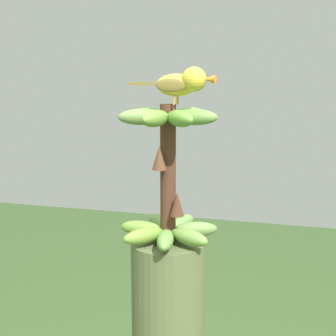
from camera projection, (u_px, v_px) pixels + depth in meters
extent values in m
cylinder|color=#4C2D1E|center=(168.00, 175.00, 1.18)|extent=(0.04, 0.04, 0.36)
ellipsoid|color=#618E3C|center=(159.00, 223.00, 1.27)|extent=(0.10, 0.12, 0.04)
ellipsoid|color=olive|center=(142.00, 228.00, 1.23)|extent=(0.12, 0.05, 0.04)
ellipsoid|color=olive|center=(144.00, 236.00, 1.17)|extent=(0.11, 0.11, 0.04)
ellipsoid|color=#659343|center=(165.00, 240.00, 1.13)|extent=(0.06, 0.12, 0.04)
ellipsoid|color=#6D9840|center=(189.00, 237.00, 1.16)|extent=(0.12, 0.09, 0.04)
ellipsoid|color=olive|center=(195.00, 229.00, 1.21)|extent=(0.12, 0.08, 0.04)
ellipsoid|color=#648B43|center=(182.00, 223.00, 1.27)|extent=(0.07, 0.12, 0.04)
ellipsoid|color=#6B9644|center=(188.00, 115.00, 1.19)|extent=(0.10, 0.12, 0.04)
ellipsoid|color=#5C9847|center=(168.00, 114.00, 1.21)|extent=(0.07, 0.12, 0.04)
ellipsoid|color=#6C9C3F|center=(148.00, 115.00, 1.19)|extent=(0.12, 0.08, 0.04)
ellipsoid|color=olive|center=(142.00, 117.00, 1.13)|extent=(0.12, 0.09, 0.04)
ellipsoid|color=olive|center=(155.00, 118.00, 1.09)|extent=(0.06, 0.12, 0.04)
ellipsoid|color=#619838|center=(180.00, 118.00, 1.09)|extent=(0.10, 0.11, 0.04)
ellipsoid|color=#679241|center=(194.00, 117.00, 1.13)|extent=(0.12, 0.04, 0.04)
cone|color=#4C2D1E|center=(177.00, 204.00, 1.16)|extent=(0.04, 0.04, 0.06)
cone|color=brown|center=(159.00, 158.00, 1.13)|extent=(0.04, 0.04, 0.06)
cylinder|color=#C68933|center=(174.00, 101.00, 1.11)|extent=(0.00, 0.00, 0.02)
cylinder|color=#C68933|center=(178.00, 100.00, 1.14)|extent=(0.00, 0.01, 0.02)
ellipsoid|color=gold|center=(176.00, 85.00, 1.12)|extent=(0.11, 0.06, 0.05)
ellipsoid|color=olive|center=(171.00, 85.00, 1.10)|extent=(0.08, 0.02, 0.03)
ellipsoid|color=olive|center=(177.00, 85.00, 1.14)|extent=(0.08, 0.02, 0.03)
cube|color=olive|center=(145.00, 84.00, 1.15)|extent=(0.07, 0.03, 0.01)
sphere|color=gold|center=(194.00, 79.00, 1.10)|extent=(0.06, 0.06, 0.06)
sphere|color=black|center=(200.00, 77.00, 1.11)|extent=(0.01, 0.01, 0.01)
cone|color=orange|center=(209.00, 79.00, 1.08)|extent=(0.03, 0.02, 0.02)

